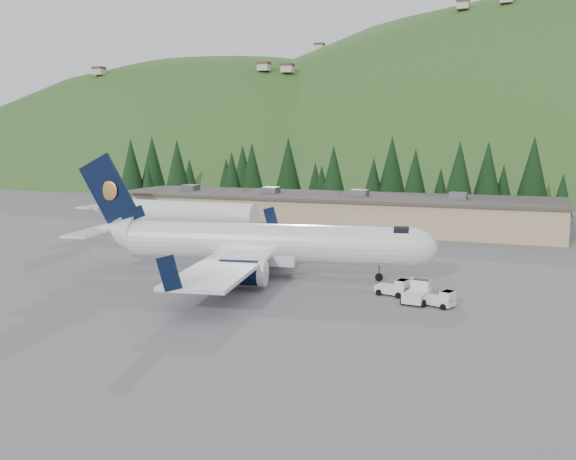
# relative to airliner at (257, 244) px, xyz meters

# --- Properties ---
(ground) EXTENTS (600.00, 600.00, 0.00)m
(ground) POSITION_rel_airliner_xyz_m (1.09, 0.18, -3.35)
(ground) COLOR #58585C
(airliner) EXTENTS (37.80, 35.63, 12.56)m
(airliner) POSITION_rel_airliner_xyz_m (0.00, 0.00, 0.00)
(airliner) COLOR white
(airliner) RESTS_ON ground
(second_airliner) EXTENTS (27.50, 11.00, 10.05)m
(second_airliner) POSITION_rel_airliner_xyz_m (-23.83, 22.18, -0.02)
(second_airliner) COLOR white
(second_airliner) RESTS_ON ground
(baggage_tug_a) EXTENTS (3.17, 2.32, 1.54)m
(baggage_tug_a) POSITION_rel_airliner_xyz_m (14.97, -3.39, -2.65)
(baggage_tug_a) COLOR white
(baggage_tug_a) RESTS_ON ground
(baggage_tug_b) EXTENTS (3.05, 2.40, 1.46)m
(baggage_tug_b) POSITION_rel_airliner_xyz_m (19.30, -5.94, -2.69)
(baggage_tug_b) COLOR white
(baggage_tug_b) RESTS_ON ground
(baggage_tug_c) EXTENTS (2.44, 3.61, 1.82)m
(baggage_tug_c) POSITION_rel_airliner_xyz_m (17.28, -4.96, -2.53)
(baggage_tug_c) COLOR white
(baggage_tug_c) RESTS_ON ground
(terminal_building) EXTENTS (71.00, 17.00, 6.10)m
(terminal_building) POSITION_rel_airliner_xyz_m (-3.92, 38.18, -0.72)
(terminal_building) COLOR tan
(terminal_building) RESTS_ON ground
(ramp_worker) EXTENTS (0.80, 0.71, 1.84)m
(ramp_worker) POSITION_rel_airliner_xyz_m (16.47, -3.21, -2.42)
(ramp_worker) COLOR #FEFE00
(ramp_worker) RESTS_ON ground
(tree_line) EXTENTS (114.43, 18.95, 13.42)m
(tree_line) POSITION_rel_airliner_xyz_m (-7.93, 61.25, 3.96)
(tree_line) COLOR black
(tree_line) RESTS_ON ground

